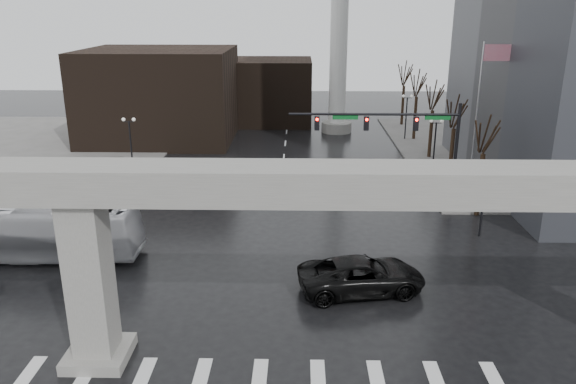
{
  "coord_description": "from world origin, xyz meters",
  "views": [
    {
      "loc": [
        1.58,
        -20.52,
        14.49
      ],
      "look_at": [
        0.94,
        9.45,
        4.5
      ],
      "focal_mm": 35.0,
      "sensor_mm": 36.0,
      "label": 1
    }
  ],
  "objects_px": {
    "city_bus": "(34,230)",
    "pickup_truck": "(362,275)",
    "signal_mast_arm": "(404,134)",
    "far_car": "(205,188)"
  },
  "relations": [
    {
      "from": "signal_mast_arm",
      "to": "far_car",
      "type": "bearing_deg",
      "value": 169.81
    },
    {
      "from": "signal_mast_arm",
      "to": "far_car",
      "type": "height_order",
      "value": "signal_mast_arm"
    },
    {
      "from": "city_bus",
      "to": "far_car",
      "type": "xyz_separation_m",
      "value": [
        8.41,
        11.33,
        -0.98
      ]
    },
    {
      "from": "pickup_truck",
      "to": "city_bus",
      "type": "relative_size",
      "value": 0.53
    },
    {
      "from": "pickup_truck",
      "to": "city_bus",
      "type": "xyz_separation_m",
      "value": [
        -19.17,
        3.85,
        0.82
      ]
    },
    {
      "from": "city_bus",
      "to": "pickup_truck",
      "type": "bearing_deg",
      "value": -101.79
    },
    {
      "from": "signal_mast_arm",
      "to": "pickup_truck",
      "type": "relative_size",
      "value": 1.81
    },
    {
      "from": "signal_mast_arm",
      "to": "pickup_truck",
      "type": "height_order",
      "value": "signal_mast_arm"
    },
    {
      "from": "pickup_truck",
      "to": "far_car",
      "type": "height_order",
      "value": "pickup_truck"
    },
    {
      "from": "signal_mast_arm",
      "to": "far_car",
      "type": "xyz_separation_m",
      "value": [
        -14.84,
        2.67,
        -5.05
      ]
    }
  ]
}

